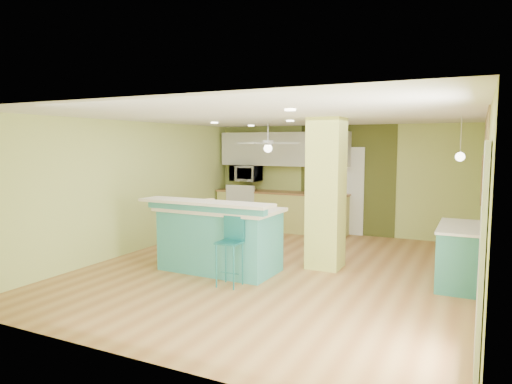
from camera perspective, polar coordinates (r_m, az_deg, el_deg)
floor at (r=7.65m, az=2.74°, el=-9.72°), size 6.00×7.00×0.01m
ceiling at (r=7.38m, az=2.84°, el=9.39°), size 6.00×7.00×0.01m
wall_back at (r=10.71m, az=10.24°, el=1.53°), size 6.00×0.01×2.50m
wall_front at (r=4.45m, az=-15.46°, el=-4.83°), size 6.00×0.01×2.50m
wall_left at (r=9.03m, az=-15.02°, el=0.60°), size 0.01×7.00×2.50m
wall_right at (r=6.82m, az=26.68°, el=-1.54°), size 0.01×7.00×2.50m
wood_panel at (r=7.41m, az=26.51°, el=-0.97°), size 0.02×3.40×2.50m
olive_accent at (r=10.64m, az=11.25°, el=1.48°), size 2.20×0.02×2.50m
interior_door at (r=10.63m, az=11.18°, el=0.13°), size 0.82×0.05×2.00m
french_door at (r=4.58m, az=26.34°, el=-7.49°), size 0.04×1.08×2.10m
column at (r=7.65m, az=8.75°, el=-0.20°), size 0.55×0.55×2.50m
kitchen_run at (r=10.94m, az=3.15°, el=-2.39°), size 3.25×0.63×0.94m
stove at (r=11.33m, az=-1.30°, el=-2.15°), size 0.76×0.66×1.08m
upper_cabinets at (r=10.93m, az=3.44°, el=5.38°), size 3.20×0.34×0.80m
microwave at (r=11.25m, az=-1.29°, el=2.35°), size 0.70×0.48×0.39m
ceiling_fan at (r=9.64m, az=1.51°, el=6.06°), size 1.41×1.41×0.61m
pendant_lamp at (r=7.52m, az=24.15°, el=4.08°), size 0.14×0.14×0.69m
wall_decor at (r=7.58m, az=26.43°, el=1.46°), size 0.03×0.90×0.70m
peninsula at (r=7.50m, az=-4.62°, el=-5.66°), size 2.25×1.23×1.20m
bar_stool at (r=6.71m, az=-3.09°, el=-5.97°), size 0.34×0.34×1.01m
side_counter at (r=7.42m, az=23.98°, el=-7.20°), size 0.58×1.36×0.88m
fruit_bowl at (r=10.57m, az=6.84°, el=0.01°), size 0.32×0.32×0.06m
canister at (r=7.40m, az=-5.76°, el=-1.44°), size 0.15×0.15×0.15m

